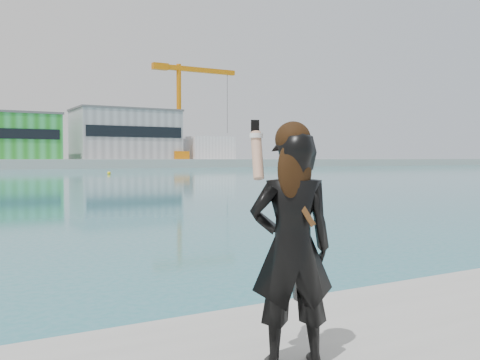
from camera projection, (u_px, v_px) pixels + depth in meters
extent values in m
cube|color=gray|center=(126.00, 135.00, 134.72)|extent=(25.00, 15.00, 12.00)
cube|color=black|center=(136.00, 132.00, 128.13)|extent=(23.75, 0.20, 2.64)
cube|color=#59595B|center=(125.00, 111.00, 134.47)|extent=(25.50, 15.30, 0.50)
cube|color=silver|center=(207.00, 148.00, 144.16)|extent=(12.00, 10.00, 6.00)
cube|color=orange|center=(179.00, 155.00, 135.76)|extent=(4.00, 4.00, 2.00)
cylinder|color=orange|center=(179.00, 108.00, 135.28)|extent=(1.20, 1.20, 22.00)
cube|color=orange|center=(200.00, 70.00, 137.88)|extent=(20.00, 1.20, 1.20)
cube|color=orange|center=(160.00, 66.00, 132.36)|extent=(4.00, 1.60, 1.60)
cylinder|color=black|center=(227.00, 103.00, 142.22)|extent=(0.10, 0.10, 16.00)
cylinder|color=silver|center=(58.00, 141.00, 119.72)|extent=(0.16, 0.16, 8.00)
cube|color=red|center=(60.00, 126.00, 119.89)|extent=(1.20, 0.04, 0.80)
sphere|color=yellow|center=(109.00, 174.00, 73.56)|extent=(0.50, 0.50, 0.50)
imported|color=black|center=(292.00, 248.00, 3.62)|extent=(0.67, 0.56, 1.58)
sphere|color=black|center=(293.00, 139.00, 3.57)|extent=(0.24, 0.24, 0.24)
ellipsoid|color=black|center=(295.00, 169.00, 3.53)|extent=(0.26, 0.14, 0.42)
cylinder|color=tan|center=(257.00, 155.00, 3.66)|extent=(0.13, 0.20, 0.34)
cylinder|color=white|center=(256.00, 135.00, 3.69)|extent=(0.09, 0.09, 0.03)
cube|color=black|center=(255.00, 128.00, 3.73)|extent=(0.06, 0.03, 0.12)
cube|color=#4C2D14|center=(300.00, 203.00, 3.53)|extent=(0.21, 0.09, 0.32)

